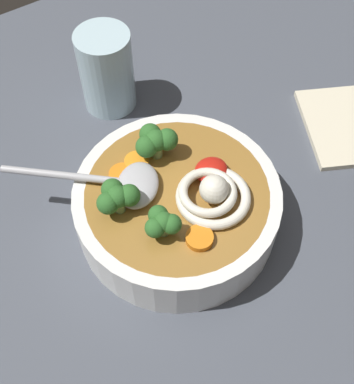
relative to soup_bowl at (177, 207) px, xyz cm
name	(u,v)px	position (x,y,z in cm)	size (l,w,h in cm)	color
table_slab	(172,269)	(3.25, 3.96, -5.24)	(100.84, 100.84, 4.35)	#474C56
soup_bowl	(177,207)	(0.00, 0.00, 0.00)	(22.31, 22.31, 5.93)	white
noodle_pile	(212,194)	(-2.46, 2.79, 3.95)	(8.64, 8.47, 3.47)	silver
soup_spoon	(127,182)	(3.99, -3.48, 3.67)	(15.21, 13.86, 1.60)	#B7B7BC
chili_sauce_dollop	(211,170)	(-4.28, 0.13, 3.69)	(3.66, 3.29, 1.65)	red
broccoli_floret_far	(163,222)	(3.79, 3.22, 4.83)	(3.96, 3.41, 3.13)	#7A9E60
broccoli_floret_beside_noodles	(155,141)	(-0.84, -5.52, 5.21)	(4.73, 4.07, 3.74)	#7A9E60
broccoli_floret_right	(117,197)	(6.12, -1.61, 5.09)	(4.49, 3.87, 3.55)	#7A9E60
carrot_slice_rear	(137,162)	(1.59, -5.59, 3.16)	(2.68, 2.68, 0.59)	orange
carrot_slice_extra_b	(199,238)	(1.32, 6.01, 3.24)	(2.78, 2.78, 0.74)	orange
carrot_slice_beside_chili	(122,175)	(3.75, -4.98, 3.14)	(2.86, 2.86, 0.54)	orange
drinking_glass	(107,71)	(-2.95, -20.67, 2.43)	(6.93, 6.93, 10.98)	silver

